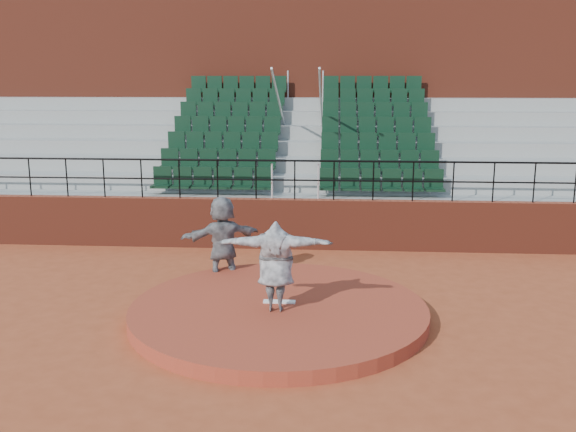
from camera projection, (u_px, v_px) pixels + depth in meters
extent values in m
plane|color=#9A4222|center=(279.00, 318.00, 11.91)|extent=(90.00, 90.00, 0.00)
cylinder|color=#983722|center=(279.00, 312.00, 11.89)|extent=(5.50, 5.50, 0.25)
cube|color=white|center=(279.00, 302.00, 12.00)|extent=(0.60, 0.15, 0.03)
cube|color=maroon|center=(295.00, 224.00, 16.65)|extent=(24.00, 0.30, 1.30)
cylinder|color=black|center=(295.00, 161.00, 16.30)|extent=(24.00, 0.05, 0.05)
cylinder|color=black|center=(295.00, 180.00, 16.41)|extent=(24.00, 0.04, 0.04)
cylinder|color=black|center=(30.00, 177.00, 16.88)|extent=(0.04, 0.04, 1.00)
cylinder|color=black|center=(67.00, 178.00, 16.81)|extent=(0.04, 0.04, 1.00)
cylinder|color=black|center=(104.00, 178.00, 16.75)|extent=(0.04, 0.04, 1.00)
cylinder|color=black|center=(142.00, 178.00, 16.68)|extent=(0.04, 0.04, 1.00)
cylinder|color=black|center=(179.00, 179.00, 16.61)|extent=(0.04, 0.04, 1.00)
cylinder|color=black|center=(218.00, 179.00, 16.54)|extent=(0.04, 0.04, 1.00)
cylinder|color=black|center=(256.00, 180.00, 16.48)|extent=(0.04, 0.04, 1.00)
cylinder|color=black|center=(295.00, 180.00, 16.41)|extent=(0.04, 0.04, 1.00)
cylinder|color=black|center=(334.00, 181.00, 16.34)|extent=(0.04, 0.04, 1.00)
cylinder|color=black|center=(373.00, 181.00, 16.27)|extent=(0.04, 0.04, 1.00)
cylinder|color=black|center=(413.00, 181.00, 16.20)|extent=(0.04, 0.04, 1.00)
cylinder|color=black|center=(453.00, 182.00, 16.14)|extent=(0.04, 0.04, 1.00)
cylinder|color=black|center=(494.00, 182.00, 16.07)|extent=(0.04, 0.04, 1.00)
cylinder|color=black|center=(534.00, 183.00, 16.00)|extent=(0.04, 0.04, 1.00)
cylinder|color=black|center=(575.00, 183.00, 15.93)|extent=(0.04, 0.04, 1.00)
cube|color=gray|center=(296.00, 219.00, 17.21)|extent=(24.00, 0.85, 1.30)
cube|color=black|center=(212.00, 181.00, 17.16)|extent=(3.30, 0.48, 0.72)
cube|color=black|center=(381.00, 183.00, 16.86)|extent=(3.30, 0.48, 0.72)
cube|color=gray|center=(298.00, 206.00, 18.00)|extent=(24.00, 0.85, 1.70)
cube|color=black|center=(218.00, 162.00, 17.90)|extent=(3.30, 0.48, 0.72)
cube|color=black|center=(380.00, 164.00, 17.60)|extent=(3.30, 0.48, 0.72)
cube|color=gray|center=(299.00, 193.00, 18.78)|extent=(24.00, 0.85, 2.10)
cube|color=black|center=(222.00, 145.00, 18.65)|extent=(3.30, 0.48, 0.72)
cube|color=black|center=(378.00, 146.00, 18.34)|extent=(3.30, 0.48, 0.72)
cube|color=gray|center=(301.00, 182.00, 19.57)|extent=(24.00, 0.85, 2.50)
cube|color=black|center=(227.00, 129.00, 19.39)|extent=(3.30, 0.48, 0.72)
cube|color=black|center=(376.00, 129.00, 19.09)|extent=(3.30, 0.48, 0.72)
cube|color=gray|center=(302.00, 171.00, 20.36)|extent=(24.00, 0.85, 2.90)
cube|color=black|center=(231.00, 114.00, 20.14)|extent=(3.30, 0.48, 0.72)
cube|color=black|center=(375.00, 114.00, 19.83)|extent=(3.30, 0.48, 0.72)
cube|color=gray|center=(303.00, 162.00, 21.14)|extent=(24.00, 0.85, 3.30)
cube|color=black|center=(235.00, 100.00, 20.88)|extent=(3.30, 0.48, 0.72)
cube|color=black|center=(374.00, 100.00, 20.58)|extent=(3.30, 0.48, 0.72)
cube|color=gray|center=(305.00, 153.00, 21.93)|extent=(24.00, 0.85, 3.70)
cube|color=black|center=(238.00, 87.00, 21.62)|extent=(3.30, 0.48, 0.72)
cube|color=black|center=(372.00, 87.00, 21.32)|extent=(3.30, 0.48, 0.72)
cylinder|color=silver|center=(281.00, 111.00, 19.16)|extent=(0.06, 5.97, 2.46)
cylinder|color=silver|center=(321.00, 111.00, 19.07)|extent=(0.06, 5.97, 2.46)
cube|color=maroon|center=(307.00, 100.00, 23.45)|extent=(24.00, 3.00, 7.10)
imported|color=black|center=(276.00, 266.00, 11.45)|extent=(2.04, 0.58, 1.65)
imported|color=black|center=(222.00, 239.00, 13.90)|extent=(1.82, 1.29, 1.89)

